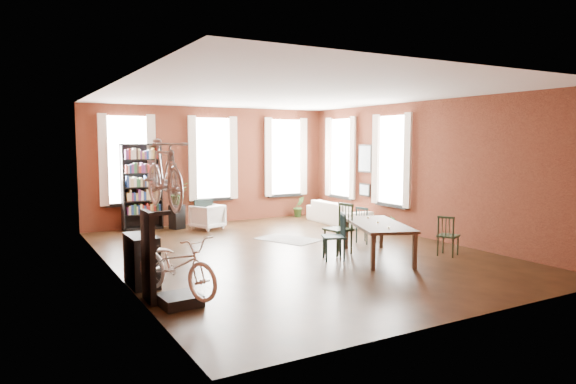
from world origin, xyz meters
TOP-DOWN VIEW (x-y plane):
  - room at (0.25, 0.62)m, footprint 9.00×9.04m
  - dining_table at (1.18, -1.23)m, footprint 1.58×2.20m
  - dining_chair_a at (0.34, -0.94)m, footprint 0.55×0.55m
  - dining_chair_b at (0.72, -0.55)m, footprint 0.51×0.51m
  - dining_chair_c at (2.53, -1.76)m, footprint 0.49×0.49m
  - dining_chair_d at (1.92, 0.07)m, footprint 0.44×0.44m
  - bookshelf at (-2.00, 4.30)m, footprint 1.00×0.32m
  - white_armchair at (-0.53, 3.52)m, footprint 0.88×0.86m
  - cream_sofa at (2.95, 2.60)m, footprint 0.61×2.08m
  - striped_rug at (0.58, 1.25)m, footprint 1.35×1.64m
  - bike_trainer at (-3.08, -2.17)m, footprint 0.57×0.57m
  - bike_wall_rack at (-3.40, -1.80)m, footprint 0.16×0.60m
  - console_table at (-3.28, -0.90)m, footprint 0.40×0.80m
  - plant_stand at (-1.20, 3.96)m, footprint 0.40×0.40m
  - plant_by_sofa at (2.63, 4.21)m, footprint 0.42×0.66m
  - plant_small at (3.17, 0.61)m, footprint 0.38×0.50m
  - bicycle_floor at (-3.10, -2.16)m, footprint 0.84×0.99m
  - bicycle_hung at (-3.15, -1.80)m, footprint 0.47×1.00m
  - plant_on_stand at (-1.16, 3.98)m, footprint 0.69×0.72m

SIDE VIEW (x-z plane):
  - striped_rug at x=0.58m, z-range 0.00..0.01m
  - bike_trainer at x=-3.08m, z-range 0.00..0.15m
  - plant_small at x=3.17m, z-range 0.00..0.16m
  - plant_by_sofa at x=2.63m, z-range 0.00..0.28m
  - plant_stand at x=-1.20m, z-range 0.00..0.62m
  - dining_table at x=1.18m, z-range 0.00..0.68m
  - white_armchair at x=-0.53m, z-range 0.00..0.70m
  - console_table at x=-3.28m, z-range 0.00..0.80m
  - dining_chair_c at x=2.53m, z-range 0.00..0.80m
  - dining_chair_d at x=1.92m, z-range 0.00..0.81m
  - cream_sofa at x=2.95m, z-range 0.00..0.81m
  - dining_chair_a at x=0.34m, z-range 0.00..0.90m
  - dining_chair_b at x=0.72m, z-range 0.00..1.01m
  - bike_wall_rack at x=-3.40m, z-range 0.00..1.30m
  - plant_on_stand at x=-1.16m, z-range 0.62..1.07m
  - bicycle_floor at x=-3.10m, z-range 0.15..1.75m
  - bookshelf at x=-2.00m, z-range 0.00..2.20m
  - bicycle_hung at x=-3.15m, z-range 1.30..2.96m
  - room at x=0.25m, z-range 0.53..3.75m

